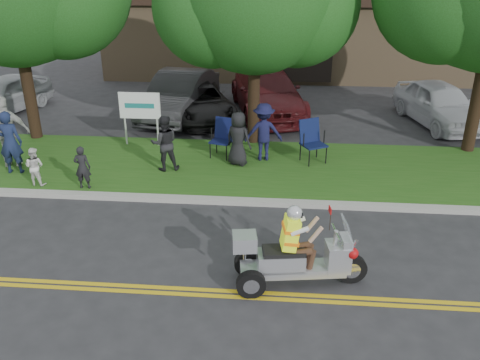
# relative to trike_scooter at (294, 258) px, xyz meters

# --- Properties ---
(ground) EXTENTS (120.00, 120.00, 0.00)m
(ground) POSITION_rel_trike_scooter_xyz_m (-1.69, 0.09, -0.57)
(ground) COLOR #28282B
(ground) RESTS_ON ground
(centerline_near) EXTENTS (60.00, 0.10, 0.01)m
(centerline_near) POSITION_rel_trike_scooter_xyz_m (-1.69, -0.49, -0.56)
(centerline_near) COLOR gold
(centerline_near) RESTS_ON ground
(centerline_far) EXTENTS (60.00, 0.10, 0.01)m
(centerline_far) POSITION_rel_trike_scooter_xyz_m (-1.69, -0.33, -0.56)
(centerline_far) COLOR gold
(centerline_far) RESTS_ON ground
(curb) EXTENTS (60.00, 0.25, 0.12)m
(curb) POSITION_rel_trike_scooter_xyz_m (-1.69, 3.14, -0.51)
(curb) COLOR #A8A89E
(curb) RESTS_ON ground
(grass_verge) EXTENTS (60.00, 4.00, 0.10)m
(grass_verge) POSITION_rel_trike_scooter_xyz_m (-1.69, 5.29, -0.51)
(grass_verge) COLOR #235416
(grass_verge) RESTS_ON ground
(commercial_building) EXTENTS (18.00, 8.20, 4.00)m
(commercial_building) POSITION_rel_trike_scooter_xyz_m (0.31, 19.07, 1.44)
(commercial_building) COLOR #9E7F5B
(commercial_building) RESTS_ON ground
(business_sign) EXTENTS (1.25, 0.06, 1.75)m
(business_sign) POSITION_rel_trike_scooter_xyz_m (-4.59, 6.69, 0.69)
(business_sign) COLOR silver
(business_sign) RESTS_ON ground
(trike_scooter) EXTENTS (2.48, 0.93, 1.62)m
(trike_scooter) POSITION_rel_trike_scooter_xyz_m (0.00, 0.00, 0.00)
(trike_scooter) COLOR black
(trike_scooter) RESTS_ON ground
(lawn_chair_a) EXTENTS (0.73, 0.74, 1.11)m
(lawn_chair_a) POSITION_rel_trike_scooter_xyz_m (-1.99, 6.02, 0.16)
(lawn_chair_a) COLOR black
(lawn_chair_a) RESTS_ON grass_verge
(lawn_chair_b) EXTENTS (0.86, 0.87, 1.19)m
(lawn_chair_b) POSITION_rel_trike_scooter_xyz_m (0.54, 5.84, 0.21)
(lawn_chair_b) COLOR black
(lawn_chair_b) RESTS_ON grass_verge
(spectator_adult_left) EXTENTS (0.68, 0.50, 1.72)m
(spectator_adult_left) POSITION_rel_trike_scooter_xyz_m (-7.47, 4.28, 0.40)
(spectator_adult_left) COLOR #182345
(spectator_adult_left) RESTS_ON grass_verge
(spectator_adult_mid) EXTENTS (0.88, 0.76, 1.53)m
(spectator_adult_mid) POSITION_rel_trike_scooter_xyz_m (-3.44, 4.84, 0.30)
(spectator_adult_mid) COLOR black
(spectator_adult_mid) RESTS_ON grass_verge
(spectator_adult_right) EXTENTS (1.24, 0.73, 1.98)m
(spectator_adult_right) POSITION_rel_trike_scooter_xyz_m (-7.75, 4.74, 0.53)
(spectator_adult_right) COLOR beige
(spectator_adult_right) RESTS_ON grass_verge
(spectator_chair_a) EXTENTS (1.14, 0.74, 1.65)m
(spectator_chair_a) POSITION_rel_trike_scooter_xyz_m (-0.81, 5.81, 0.37)
(spectator_chair_a) COLOR #15163C
(spectator_chair_a) RESTS_ON grass_verge
(spectator_chair_b) EXTENTS (0.88, 0.76, 1.52)m
(spectator_chair_b) POSITION_rel_trike_scooter_xyz_m (-1.49, 5.37, 0.30)
(spectator_chair_b) COLOR black
(spectator_chair_b) RESTS_ON grass_verge
(child_left) EXTENTS (0.43, 0.29, 1.12)m
(child_left) POSITION_rel_trike_scooter_xyz_m (-5.24, 3.49, 0.10)
(child_left) COLOR black
(child_left) RESTS_ON grass_verge
(child_right) EXTENTS (0.53, 0.43, 1.00)m
(child_right) POSITION_rel_trike_scooter_xyz_m (-6.53, 3.58, 0.04)
(child_right) COLOR silver
(child_right) RESTS_ON grass_verge
(parked_car_far_left) EXTENTS (2.65, 4.37, 1.39)m
(parked_car_far_left) POSITION_rel_trike_scooter_xyz_m (-10.69, 9.87, 0.13)
(parked_car_far_left) COLOR #AEB1B5
(parked_car_far_left) RESTS_ON ground
(parked_car_left) EXTENTS (2.38, 5.05, 1.60)m
(parked_car_left) POSITION_rel_trike_scooter_xyz_m (-4.05, 10.06, 0.23)
(parked_car_left) COLOR #2C2C2E
(parked_car_left) RESTS_ON ground
(parked_car_mid) EXTENTS (3.47, 4.89, 1.24)m
(parked_car_mid) POSITION_rel_trike_scooter_xyz_m (-3.28, 9.75, 0.05)
(parked_car_mid) COLOR black
(parked_car_mid) RESTS_ON ground
(parked_car_right) EXTENTS (3.40, 5.81, 1.58)m
(parked_car_right) POSITION_rel_trike_scooter_xyz_m (-0.89, 10.73, 0.22)
(parked_car_right) COLOR #4D1215
(parked_car_right) RESTS_ON ground
(parked_car_far_right) EXTENTS (2.74, 4.63, 1.48)m
(parked_car_far_right) POSITION_rel_trike_scooter_xyz_m (5.12, 9.87, 0.17)
(parked_car_far_right) COLOR silver
(parked_car_far_right) RESTS_ON ground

